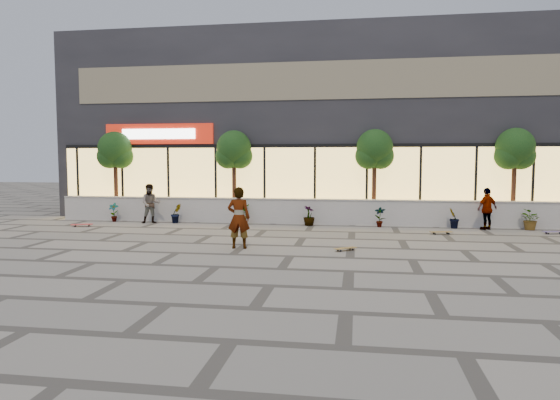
# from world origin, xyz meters

# --- Properties ---
(ground) EXTENTS (80.00, 80.00, 0.00)m
(ground) POSITION_xyz_m (0.00, 0.00, 0.00)
(ground) COLOR gray
(ground) RESTS_ON ground
(planter_wall) EXTENTS (22.00, 0.42, 1.04)m
(planter_wall) POSITION_xyz_m (0.00, 7.00, 0.52)
(planter_wall) COLOR silver
(planter_wall) RESTS_ON ground
(retail_building) EXTENTS (24.00, 9.17, 8.50)m
(retail_building) POSITION_xyz_m (-0.00, 12.49, 4.25)
(retail_building) COLOR #242429
(retail_building) RESTS_ON ground
(shrub_a) EXTENTS (0.43, 0.29, 0.81)m
(shrub_a) POSITION_xyz_m (-8.50, 6.45, 0.41)
(shrub_a) COLOR #113715
(shrub_a) RESTS_ON ground
(shrub_b) EXTENTS (0.57, 0.57, 0.81)m
(shrub_b) POSITION_xyz_m (-5.70, 6.45, 0.41)
(shrub_b) COLOR #113715
(shrub_b) RESTS_ON ground
(shrub_c) EXTENTS (0.68, 0.77, 0.81)m
(shrub_c) POSITION_xyz_m (-2.90, 6.45, 0.41)
(shrub_c) COLOR #113715
(shrub_c) RESTS_ON ground
(shrub_d) EXTENTS (0.64, 0.64, 0.81)m
(shrub_d) POSITION_xyz_m (-0.10, 6.45, 0.41)
(shrub_d) COLOR #113715
(shrub_d) RESTS_ON ground
(shrub_e) EXTENTS (0.46, 0.35, 0.81)m
(shrub_e) POSITION_xyz_m (2.70, 6.45, 0.41)
(shrub_e) COLOR #113715
(shrub_e) RESTS_ON ground
(shrub_f) EXTENTS (0.55, 0.57, 0.81)m
(shrub_f) POSITION_xyz_m (5.50, 6.45, 0.41)
(shrub_f) COLOR #113715
(shrub_f) RESTS_ON ground
(shrub_g) EXTENTS (0.77, 0.84, 0.81)m
(shrub_g) POSITION_xyz_m (8.30, 6.45, 0.41)
(shrub_g) COLOR #113715
(shrub_g) RESTS_ON ground
(tree_west) EXTENTS (1.60, 1.50, 3.92)m
(tree_west) POSITION_xyz_m (-9.00, 7.70, 2.99)
(tree_west) COLOR #49261A
(tree_west) RESTS_ON ground
(tree_midwest) EXTENTS (1.60, 1.50, 3.92)m
(tree_midwest) POSITION_xyz_m (-3.50, 7.70, 2.99)
(tree_midwest) COLOR #49261A
(tree_midwest) RESTS_ON ground
(tree_mideast) EXTENTS (1.60, 1.50, 3.92)m
(tree_mideast) POSITION_xyz_m (2.50, 7.70, 2.99)
(tree_mideast) COLOR #49261A
(tree_mideast) RESTS_ON ground
(tree_east) EXTENTS (1.60, 1.50, 3.92)m
(tree_east) POSITION_xyz_m (8.00, 7.70, 2.99)
(tree_east) COLOR #49261A
(tree_east) RESTS_ON ground
(skater_center) EXTENTS (0.71, 0.49, 1.85)m
(skater_center) POSITION_xyz_m (-1.69, 0.99, 0.92)
(skater_center) COLOR white
(skater_center) RESTS_ON ground
(skater_left) EXTENTS (0.96, 0.86, 1.64)m
(skater_left) POSITION_xyz_m (-6.70, 6.17, 0.82)
(skater_left) COLOR tan
(skater_left) RESTS_ON ground
(skater_right_near) EXTENTS (1.00, 0.84, 1.60)m
(skater_right_near) POSITION_xyz_m (6.67, 6.30, 0.80)
(skater_right_near) COLOR white
(skater_right_near) RESTS_ON ground
(skateboard_center) EXTENTS (0.68, 0.60, 0.09)m
(skateboard_center) POSITION_xyz_m (1.48, 1.07, 0.07)
(skateboard_center) COLOR olive
(skateboard_center) RESTS_ON ground
(skateboard_left) EXTENTS (0.84, 0.50, 0.10)m
(skateboard_left) POSITION_xyz_m (-8.99, 4.77, 0.08)
(skateboard_left) COLOR red
(skateboard_left) RESTS_ON ground
(skateboard_right_near) EXTENTS (0.83, 0.39, 0.10)m
(skateboard_right_near) POSITION_xyz_m (4.78, 4.84, 0.08)
(skateboard_right_near) COLOR brown
(skateboard_right_near) RESTS_ON ground
(skateboard_right_far) EXTENTS (0.83, 0.35, 0.10)m
(skateboard_right_far) POSITION_xyz_m (8.79, 5.52, 0.08)
(skateboard_right_far) COLOR #5B4A88
(skateboard_right_far) RESTS_ON ground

